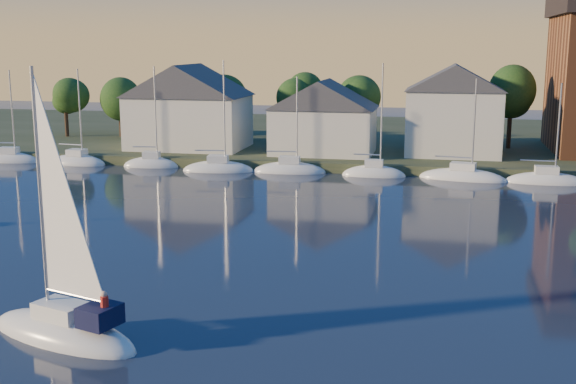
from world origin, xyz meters
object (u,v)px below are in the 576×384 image
(clubhouse_east, at_px, (454,109))
(hero_sailboat, at_px, (65,326))
(clubhouse_centre, at_px, (324,116))
(clubhouse_west, at_px, (189,105))

(clubhouse_east, distance_m, hero_sailboat, 56.07)
(clubhouse_centre, relative_size, hero_sailboat, 0.88)
(clubhouse_east, height_order, hero_sailboat, hero_sailboat)
(hero_sailboat, bearing_deg, clubhouse_west, -58.74)
(clubhouse_centre, bearing_deg, hero_sailboat, -93.72)
(clubhouse_east, bearing_deg, hero_sailboat, -108.08)
(clubhouse_west, height_order, hero_sailboat, hero_sailboat)
(clubhouse_west, relative_size, clubhouse_east, 1.30)
(clubhouse_west, height_order, clubhouse_centre, clubhouse_west)
(clubhouse_west, xyz_separation_m, clubhouse_centre, (16.00, -1.00, -0.80))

